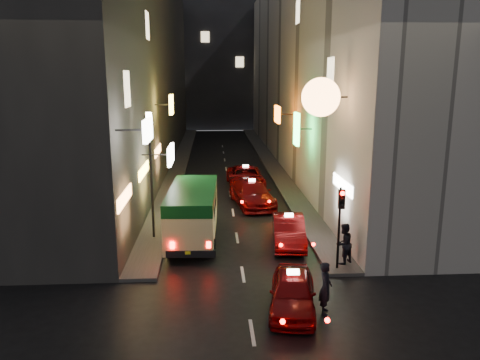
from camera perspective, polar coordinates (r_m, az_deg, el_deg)
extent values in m
cube|color=#3B3936|center=(44.11, -12.67, 13.53)|extent=(6.00, 52.00, 18.00)
cube|color=white|center=(18.87, -11.18, 5.99)|extent=(0.18, 1.83, 0.88)
cube|color=white|center=(25.54, -8.44, 3.09)|extent=(0.18, 2.41, 0.97)
cube|color=yellow|center=(31.96, -8.38, 9.08)|extent=(0.18, 1.50, 1.31)
cube|color=#FFA459|center=(20.56, -13.91, -2.09)|extent=(0.10, 3.13, 0.55)
cube|color=yellow|center=(26.13, -11.68, 1.14)|extent=(0.10, 3.48, 0.55)
cube|color=#FFA459|center=(32.90, -10.01, 3.54)|extent=(0.10, 3.32, 0.55)
cube|color=#FFE5B2|center=(21.91, -13.63, 10.74)|extent=(0.06, 1.30, 1.60)
cube|color=#FFE5B2|center=(29.96, -11.24, 17.98)|extent=(0.06, 1.30, 1.60)
cube|color=beige|center=(44.55, 8.73, 13.67)|extent=(6.00, 52.00, 18.00)
cylinder|color=#FFA459|center=(21.90, 9.84, 9.92)|extent=(1.77, 0.18, 1.77)
cube|color=#31F856|center=(29.33, 6.91, 6.19)|extent=(0.18, 1.23, 2.01)
cube|color=#FF630C|center=(34.77, 4.58, 8.00)|extent=(0.18, 2.07, 1.22)
cube|color=white|center=(22.77, 12.42, -0.59)|extent=(0.10, 3.19, 0.55)
cube|color=#FFE5B2|center=(25.34, 10.98, 12.66)|extent=(0.06, 1.30, 1.60)
cube|color=#FFE5B2|center=(35.40, 7.08, 19.70)|extent=(0.06, 1.30, 1.60)
cube|color=#34353A|center=(75.64, -2.62, 14.84)|extent=(30.00, 10.00, 22.00)
cube|color=#4E4B48|center=(44.41, -7.33, 2.14)|extent=(1.50, 52.00, 0.15)
cube|color=#4E4B48|center=(44.64, 3.63, 2.27)|extent=(1.50, 52.00, 0.15)
cube|color=beige|center=(23.18, -5.76, -3.85)|extent=(2.44, 6.33, 2.29)
cube|color=#0E4718|center=(22.95, -5.81, -1.73)|extent=(2.46, 6.35, 0.57)
cube|color=black|center=(23.42, -5.75, -3.09)|extent=(2.37, 3.84, 0.52)
cube|color=black|center=(20.60, -6.03, -8.92)|extent=(2.15, 0.27, 0.31)
cube|color=#FF0A05|center=(20.43, -8.27, -7.91)|extent=(0.19, 0.06, 0.29)
cube|color=#FF0A05|center=(20.36, -3.85, -7.88)|extent=(0.19, 0.06, 0.29)
cylinder|color=black|center=(25.48, -7.73, -5.06)|extent=(0.23, 0.79, 0.79)
cylinder|color=black|center=(21.63, -3.29, -8.23)|extent=(0.23, 0.79, 0.79)
imported|color=#670608|center=(16.92, 6.44, -13.08)|extent=(2.81, 5.16, 1.55)
cube|color=white|center=(16.56, 6.51, -10.37)|extent=(0.44, 0.25, 0.16)
sphere|color=#FF0A05|center=(14.87, 5.22, -16.82)|extent=(0.16, 0.16, 0.16)
sphere|color=#FF0A05|center=(15.12, 10.61, -16.46)|extent=(0.16, 0.16, 0.16)
imported|color=#670608|center=(23.01, 5.95, -5.88)|extent=(2.58, 5.29, 1.63)
cube|color=white|center=(22.74, 6.00, -3.72)|extent=(0.44, 0.22, 0.16)
sphere|color=#FF0A05|center=(20.73, 5.01, -7.91)|extent=(0.16, 0.16, 0.16)
sphere|color=#FF0A05|center=(20.99, 8.94, -7.76)|extent=(0.16, 0.16, 0.16)
imported|color=#670608|center=(29.67, 1.46, -1.39)|extent=(3.25, 5.98, 1.80)
cube|color=white|center=(29.45, 1.47, 0.48)|extent=(0.44, 0.25, 0.16)
sphere|color=#FF0A05|center=(27.12, 0.24, -2.68)|extent=(0.16, 0.16, 0.16)
sphere|color=#FF0A05|center=(27.27, 3.60, -2.62)|extent=(0.16, 0.16, 0.16)
imported|color=#670608|center=(34.33, 0.69, 0.54)|extent=(2.48, 5.69, 1.79)
cube|color=white|center=(34.14, 0.70, 2.15)|extent=(0.43, 0.19, 0.16)
sphere|color=#FF0A05|center=(31.79, -0.40, -0.40)|extent=(0.16, 0.16, 0.16)
sphere|color=#FF0A05|center=(31.91, 2.44, -0.36)|extent=(0.16, 0.16, 0.16)
imported|color=black|center=(16.75, 10.39, -12.43)|extent=(0.59, 0.78, 2.12)
imported|color=black|center=(20.66, 12.55, -7.27)|extent=(0.90, 0.83, 2.03)
cylinder|color=black|center=(19.90, 11.97, -5.79)|extent=(0.10, 0.10, 3.50)
cube|color=black|center=(19.36, 12.29, -2.30)|extent=(0.26, 0.18, 0.80)
sphere|color=#FF0A05|center=(19.20, 12.41, -1.61)|extent=(0.18, 0.18, 0.18)
sphere|color=black|center=(19.26, 12.37, -2.39)|extent=(0.17, 0.17, 0.17)
sphere|color=black|center=(19.33, 12.34, -3.16)|extent=(0.17, 0.17, 0.17)
cylinder|color=black|center=(23.30, -10.74, 0.16)|extent=(0.12, 0.12, 6.00)
cylinder|color=#FFE5BF|center=(22.85, -11.06, 7.78)|extent=(0.28, 0.28, 0.25)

